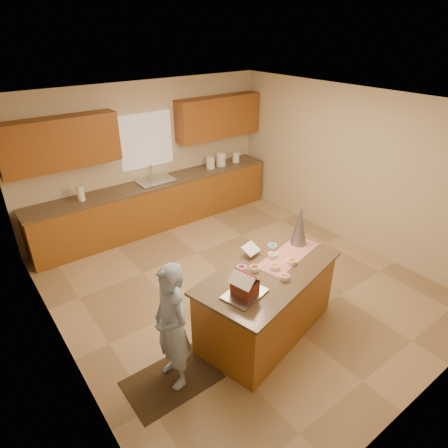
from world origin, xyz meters
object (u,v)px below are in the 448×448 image
at_px(tinsel_tree, 300,226).
at_px(boy, 172,327).
at_px(gingerbread_house, 245,285).
at_px(island_base, 267,303).

distance_m(tinsel_tree, boy, 2.15).
relative_size(tinsel_tree, gingerbread_house, 1.63).
height_order(island_base, gingerbread_house, gingerbread_house).
height_order(island_base, tinsel_tree, tinsel_tree).
bearing_deg(island_base, tinsel_tree, 3.67).
xyz_separation_m(tinsel_tree, boy, (-2.10, -0.21, -0.44)).
relative_size(island_base, boy, 1.21).
bearing_deg(gingerbread_house, tinsel_tree, 17.89).
bearing_deg(boy, island_base, 89.91).
relative_size(tinsel_tree, boy, 0.37).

